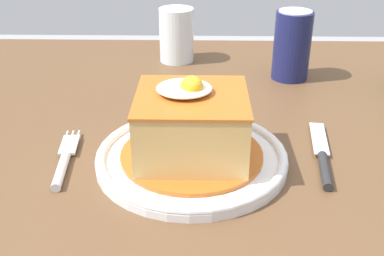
% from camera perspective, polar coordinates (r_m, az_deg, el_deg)
% --- Properties ---
extents(dining_table, '(1.22, 0.83, 0.76)m').
position_cam_1_polar(dining_table, '(0.77, 6.11, -7.31)').
color(dining_table, brown).
rests_on(dining_table, ground_plane).
extents(main_plate, '(0.24, 0.24, 0.02)m').
position_cam_1_polar(main_plate, '(0.60, -0.04, -3.50)').
color(main_plate, white).
rests_on(main_plate, dining_table).
extents(sandwich_meal, '(0.18, 0.18, 0.11)m').
position_cam_1_polar(sandwich_meal, '(0.58, -0.07, 0.17)').
color(sandwich_meal, '#B75B1E').
rests_on(sandwich_meal, main_plate).
extents(fork, '(0.03, 0.14, 0.01)m').
position_cam_1_polar(fork, '(0.62, -15.32, -4.00)').
color(fork, silver).
rests_on(fork, dining_table).
extents(knife, '(0.04, 0.17, 0.01)m').
position_cam_1_polar(knife, '(0.62, 15.66, -3.82)').
color(knife, '#262628').
rests_on(knife, dining_table).
extents(soda_can, '(0.07, 0.07, 0.12)m').
position_cam_1_polar(soda_can, '(0.87, 12.07, 9.80)').
color(soda_can, '#191E51').
rests_on(soda_can, dining_table).
extents(drinking_glass, '(0.07, 0.07, 0.10)m').
position_cam_1_polar(drinking_glass, '(0.95, -1.88, 10.81)').
color(drinking_glass, '#3F2314').
rests_on(drinking_glass, dining_table).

